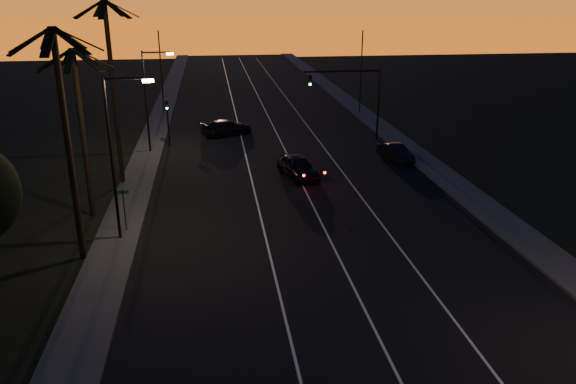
{
  "coord_description": "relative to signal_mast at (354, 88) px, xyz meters",
  "views": [
    {
      "loc": [
        -5.68,
        -9.38,
        13.0
      ],
      "look_at": [
        -1.73,
        19.23,
        2.64
      ],
      "focal_mm": 35.0,
      "sensor_mm": 36.0,
      "label": 1
    }
  ],
  "objects": [
    {
      "name": "lane_stripe_left",
      "position": [
        -10.14,
        -9.99,
        -4.76
      ],
      "size": [
        0.12,
        160.0,
        0.01
      ],
      "primitive_type": "cube",
      "color": "silver",
      "rests_on": "road"
    },
    {
      "name": "lead_car",
      "position": [
        -6.69,
        -10.33,
        -3.97
      ],
      "size": [
        3.14,
        5.54,
        1.61
      ],
      "color": "black",
      "rests_on": "road"
    },
    {
      "name": "signal_mast",
      "position": [
        0.0,
        0.0,
        0.0
      ],
      "size": [
        7.1,
        0.41,
        7.0
      ],
      "color": "black",
      "rests_on": "ground"
    },
    {
      "name": "cross_car",
      "position": [
        -11.42,
        3.32,
        -4.04
      ],
      "size": [
        5.44,
        3.97,
        1.46
      ],
      "color": "black",
      "rests_on": "road"
    },
    {
      "name": "road",
      "position": [
        -7.14,
        -9.99,
        -4.78
      ],
      "size": [
        20.0,
        170.0,
        0.01
      ],
      "primitive_type": "cube",
      "color": "black",
      "rests_on": "ground"
    },
    {
      "name": "streetlight_left_near",
      "position": [
        -17.84,
        -19.99,
        0.54
      ],
      "size": [
        2.55,
        0.26,
        9.0
      ],
      "color": "black",
      "rests_on": "ground"
    },
    {
      "name": "right_car",
      "position": [
        1.86,
        -7.04,
        -4.11
      ],
      "size": [
        2.22,
        4.19,
        1.31
      ],
      "color": "black",
      "rests_on": "road"
    },
    {
      "name": "sidewalk_right",
      "position": [
        4.06,
        -9.99,
        -4.7
      ],
      "size": [
        2.4,
        170.0,
        0.16
      ],
      "primitive_type": "cube",
      "color": "#3B3B38",
      "rests_on": "ground"
    },
    {
      "name": "lane_stripe_right",
      "position": [
        -3.14,
        -9.99,
        -4.76
      ],
      "size": [
        0.12,
        160.0,
        0.01
      ],
      "primitive_type": "cube",
      "color": "silver",
      "rests_on": "road"
    },
    {
      "name": "streetlight_left_far",
      "position": [
        -17.82,
        -1.99,
        0.28
      ],
      "size": [
        2.55,
        0.26,
        8.5
      ],
      "color": "black",
      "rests_on": "ground"
    },
    {
      "name": "signal_post",
      "position": [
        -16.64,
        -0.01,
        -1.89
      ],
      "size": [
        0.28,
        0.37,
        4.2
      ],
      "color": "black",
      "rests_on": "ground"
    },
    {
      "name": "lane_stripe_mid",
      "position": [
        -6.64,
        -9.99,
        -4.76
      ],
      "size": [
        0.12,
        160.0,
        0.01
      ],
      "primitive_type": "cube",
      "color": "silver",
      "rests_on": "road"
    },
    {
      "name": "far_pole_left",
      "position": [
        -18.14,
        15.01,
        -0.28
      ],
      "size": [
        0.14,
        0.14,
        9.0
      ],
      "primitive_type": "cylinder",
      "color": "black",
      "rests_on": "ground"
    },
    {
      "name": "palm_far",
      "position": [
        -19.34,
        -9.99,
        2.83
      ],
      "size": [
        4.25,
        4.16,
        12.53
      ],
      "color": "black",
      "rests_on": "ground"
    },
    {
      "name": "palm_mid",
      "position": [
        -20.34,
        -15.99,
        1.47
      ],
      "size": [
        4.25,
        4.16,
        10.03
      ],
      "color": "black",
      "rests_on": "ground"
    },
    {
      "name": "far_pole_right",
      "position": [
        3.86,
        12.01,
        -0.28
      ],
      "size": [
        0.14,
        0.14,
        9.0
      ],
      "primitive_type": "cylinder",
      "color": "black",
      "rests_on": "ground"
    },
    {
      "name": "palm_near",
      "position": [
        -19.74,
        -21.99,
        2.29
      ],
      "size": [
        4.25,
        4.16,
        11.53
      ],
      "color": "black",
      "rests_on": "ground"
    },
    {
      "name": "sidewalk_left",
      "position": [
        -18.34,
        -9.99,
        -4.7
      ],
      "size": [
        2.4,
        170.0,
        0.16
      ],
      "primitive_type": "cube",
      "color": "#3B3B38",
      "rests_on": "ground"
    },
    {
      "name": "street_sign",
      "position": [
        -17.94,
        -18.99,
        -3.13
      ],
      "size": [
        0.7,
        0.06,
        2.6
      ],
      "color": "black",
      "rests_on": "ground"
    }
  ]
}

